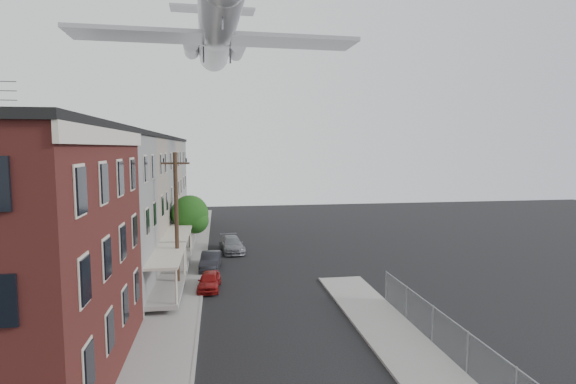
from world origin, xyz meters
The scene contains 16 objects.
sidewalk_left centered at (-5.50, 24.00, 0.06)m, with size 3.00×62.00×0.12m, color gray.
sidewalk_right centered at (5.50, 6.00, 0.06)m, with size 3.00×26.00×0.12m, color gray.
curb_left centered at (-4.05, 24.00, 0.07)m, with size 0.15×62.00×0.14m, color gray.
curb_right centered at (4.05, 6.00, 0.07)m, with size 0.15×26.00×0.14m, color gray.
row_house_a centered at (-11.96, 16.50, 5.13)m, with size 11.98×7.00×10.30m.
row_house_b centered at (-11.96, 23.50, 5.13)m, with size 11.98×7.00×10.30m.
row_house_c centered at (-11.96, 30.50, 5.13)m, with size 11.98×7.00×10.30m.
row_house_d centered at (-11.96, 37.50, 5.13)m, with size 11.98×7.00×10.30m.
row_house_e centered at (-11.96, 44.50, 5.13)m, with size 11.98×7.00×10.30m.
chainlink_fence centered at (7.00, 5.00, 1.00)m, with size 0.06×18.06×1.90m.
utility_pole centered at (-5.60, 18.00, 4.67)m, with size 1.80×0.26×9.00m.
street_tree centered at (-5.27, 27.92, 3.45)m, with size 3.22×3.20×5.20m.
car_near centered at (-3.60, 18.02, 0.58)m, with size 1.38×3.43×1.17m, color maroon.
car_mid centered at (-3.60, 23.01, 0.65)m, with size 1.38×3.96×1.31m, color black.
car_far centered at (-1.80, 28.56, 0.67)m, with size 1.86×4.59×1.33m, color slate.
airplane centered at (-2.86, 27.92, 18.91)m, with size 22.56×25.76×7.48m.
Camera 1 is at (-2.90, -11.16, 9.31)m, focal length 28.00 mm.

